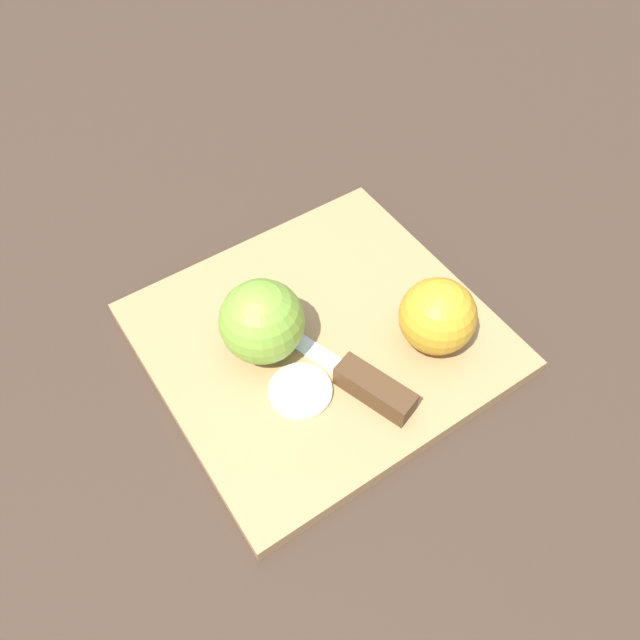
{
  "coord_description": "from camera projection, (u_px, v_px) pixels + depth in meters",
  "views": [
    {
      "loc": [
        0.2,
        0.28,
        0.49
      ],
      "look_at": [
        0.0,
        0.0,
        0.04
      ],
      "focal_mm": 35.0,
      "sensor_mm": 36.0,
      "label": 1
    }
  ],
  "objects": [
    {
      "name": "apple_half_left",
      "position": [
        438.0,
        316.0,
        0.55
      ],
      "size": [
        0.07,
        0.07,
        0.07
      ],
      "rotation": [
        0.0,
        0.0,
        2.85
      ],
      "color": "gold",
      "rests_on": "cutting_board"
    },
    {
      "name": "ground_plane",
      "position": [
        320.0,
        342.0,
        0.6
      ],
      "size": [
        4.0,
        4.0,
        0.0
      ],
      "primitive_type": "plane",
      "color": "#38281E"
    },
    {
      "name": "apple_slice",
      "position": [
        300.0,
        391.0,
        0.55
      ],
      "size": [
        0.06,
        0.06,
        0.01
      ],
      "color": "beige",
      "rests_on": "cutting_board"
    },
    {
      "name": "apple_half_right",
      "position": [
        262.0,
        322.0,
        0.55
      ],
      "size": [
        0.08,
        0.08,
        0.08
      ],
      "rotation": [
        0.0,
        0.0,
        1.58
      ],
      "color": "olive",
      "rests_on": "cutting_board"
    },
    {
      "name": "cutting_board",
      "position": [
        320.0,
        338.0,
        0.59
      ],
      "size": [
        0.31,
        0.29,
        0.02
      ],
      "color": "#A37A4C",
      "rests_on": "ground_plane"
    },
    {
      "name": "knife",
      "position": [
        372.0,
        383.0,
        0.54
      ],
      "size": [
        0.07,
        0.16,
        0.02
      ],
      "rotation": [
        0.0,
        0.0,
        -1.27
      ],
      "color": "silver",
      "rests_on": "cutting_board"
    }
  ]
}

